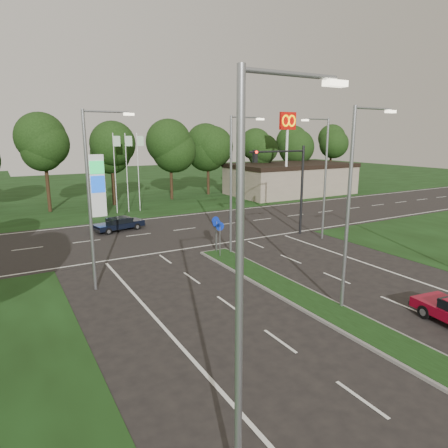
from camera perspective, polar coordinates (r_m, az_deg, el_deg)
verge_far at (r=62.86m, az=-18.20°, el=4.86°), size 160.00×50.00×0.02m
cross_road at (r=33.49m, az=-7.22°, el=-0.96°), size 160.00×12.00×0.02m
median_kerb at (r=17.75m, az=19.32°, el=-14.01°), size 2.00×26.00×0.12m
commercial_building at (r=54.67m, az=9.49°, el=6.35°), size 16.00×9.00×4.00m
streetlight_median_near at (r=18.24m, az=17.83°, el=3.42°), size 2.53×0.22×9.00m
streetlight_median_far at (r=25.99m, az=1.38°, el=6.60°), size 2.53×0.22×9.00m
streetlight_left_near at (r=7.84m, az=3.47°, el=-7.75°), size 2.53×0.22×9.00m
streetlight_left_far at (r=20.72m, az=-18.24°, el=4.43°), size 2.53×0.22×9.00m
streetlight_right_far at (r=30.73m, az=14.04°, el=7.16°), size 2.53×0.22×9.00m
traffic_signal at (r=31.21m, az=9.30°, el=6.66°), size 5.10×0.42×7.00m
median_signs at (r=26.41m, az=-0.96°, el=-0.72°), size 1.16×1.76×2.38m
gas_pylon at (r=40.37m, az=-17.34°, el=5.49°), size 5.80×1.26×8.00m
mcdonalds_sign at (r=48.72m, az=9.05°, el=12.68°), size 2.20×0.47×10.40m
treeline_far at (r=47.73m, az=-14.86°, el=11.04°), size 6.00×6.00×9.90m
navy_sedan at (r=34.21m, az=-14.81°, el=0.03°), size 4.28×2.46×1.11m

